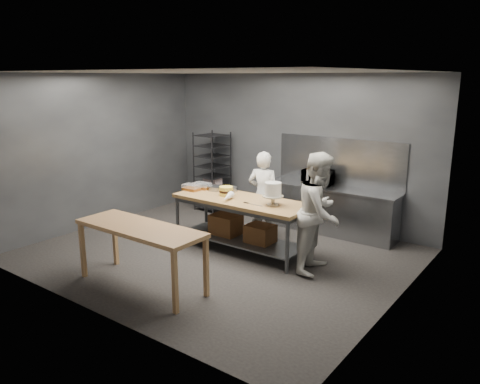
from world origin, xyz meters
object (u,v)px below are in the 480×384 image
object	(u,v)px
work_table	(241,218)
chef_right	(320,213)
near_counter	(140,232)
speed_rack	(212,172)
frosted_cake_stand	(273,191)
microwave	(318,177)
chef_behind	(263,195)
layer_cake	(226,191)

from	to	relation	value
work_table	chef_right	bearing A→B (deg)	0.28
work_table	near_counter	size ratio (longest dim) A/B	1.20
speed_rack	near_counter	bearing A→B (deg)	-64.46
chef_right	frosted_cake_stand	xyz separation A→B (m)	(-0.82, -0.05, 0.23)
chef_right	microwave	world-z (taller)	chef_right
work_table	speed_rack	world-z (taller)	speed_rack
work_table	speed_rack	size ratio (longest dim) A/B	1.37
near_counter	speed_rack	world-z (taller)	speed_rack
chef_behind	layer_cake	distance (m)	0.83
chef_behind	layer_cake	bearing A→B (deg)	56.27
chef_behind	chef_right	world-z (taller)	chef_right
work_table	layer_cake	world-z (taller)	layer_cake
near_counter	layer_cake	distance (m)	2.03
near_counter	frosted_cake_stand	size ratio (longest dim) A/B	5.34
near_counter	chef_behind	bearing A→B (deg)	85.39
near_counter	chef_behind	world-z (taller)	chef_behind
near_counter	chef_right	distance (m)	2.68
work_table	speed_rack	distance (m)	2.67
speed_rack	chef_behind	xyz separation A→B (m)	(1.99, -0.93, -0.04)
chef_right	microwave	bearing A→B (deg)	21.26
layer_cake	frosted_cake_stand	bearing A→B (deg)	-2.59
chef_right	layer_cake	distance (m)	1.81
microwave	frosted_cake_stand	world-z (taller)	frosted_cake_stand
chef_right	chef_behind	bearing A→B (deg)	56.48
speed_rack	layer_cake	size ratio (longest dim) A/B	7.36
near_counter	frosted_cake_stand	distance (m)	2.21
chef_behind	microwave	world-z (taller)	chef_behind
work_table	frosted_cake_stand	bearing A→B (deg)	-3.27
frosted_cake_stand	layer_cake	distance (m)	1.00
near_counter	chef_right	xyz separation A→B (m)	(1.75, 2.02, 0.11)
near_counter	speed_rack	bearing A→B (deg)	115.54
speed_rack	microwave	distance (m)	2.57
speed_rack	microwave	bearing A→B (deg)	1.79
chef_behind	frosted_cake_stand	distance (m)	1.13
chef_behind	work_table	bearing A→B (deg)	80.13
work_table	layer_cake	size ratio (longest dim) A/B	10.10
near_counter	microwave	size ratio (longest dim) A/B	3.69
speed_rack	frosted_cake_stand	xyz separation A→B (m)	(2.71, -1.73, 0.30)
speed_rack	frosted_cake_stand	bearing A→B (deg)	-32.60
near_counter	layer_cake	bearing A→B (deg)	91.47
chef_behind	frosted_cake_stand	size ratio (longest dim) A/B	4.35
microwave	frosted_cake_stand	xyz separation A→B (m)	(0.14, -1.81, 0.11)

